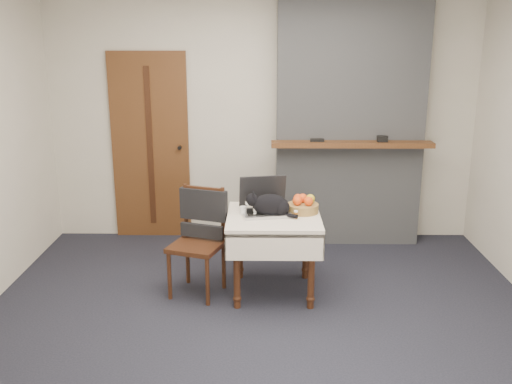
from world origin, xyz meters
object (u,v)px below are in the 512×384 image
door (150,147)px  cat (271,205)px  chair (201,226)px  cream_jar (243,210)px  fruit_basket (303,205)px  pill_bottle (296,214)px  laptop (265,204)px  side_table (274,228)px

door → cat: bearing=-48.9°
cat → chair: 0.64m
cream_jar → fruit_basket: fruit_basket is taller
cat → cream_jar: cat is taller
pill_bottle → chair: bearing=170.7°
laptop → chair: laptop is taller
laptop → cream_jar: bearing=-170.3°
cat → fruit_basket: size_ratio=1.66×
door → fruit_basket: (1.55, -1.36, -0.24)m
pill_bottle → fruit_basket: bearing=67.8°
side_table → pill_bottle: pill_bottle is taller
side_table → chair: (-0.62, 0.05, -0.00)m
side_table → cat: 0.21m
cream_jar → pill_bottle: 0.45m
door → chair: bearing=-64.2°
cream_jar → cat: bearing=-8.8°
cat → fruit_basket: cat is taller
cat → side_table: bearing=31.4°
side_table → fruit_basket: (0.25, 0.09, 0.17)m
side_table → chair: size_ratio=0.85×
pill_bottle → chair: chair is taller
laptop → pill_bottle: size_ratio=6.80×
cream_jar → laptop: bearing=20.6°
fruit_basket → chair: 0.89m
cream_jar → chair: bearing=175.6°
fruit_basket → cat: bearing=-159.4°
laptop → cat: size_ratio=1.05×
cream_jar → pill_bottle: bearing=-13.2°
door → laptop: size_ratio=4.34×
door → laptop: door is taller
cream_jar → chair: (-0.37, 0.03, -0.15)m
cream_jar → pill_bottle: (0.44, -0.10, 0.00)m
door → side_table: 1.99m
pill_bottle → cream_jar: bearing=166.8°
door → cat: door is taller
door → cat: 1.95m
side_table → cream_jar: cream_jar is taller
fruit_basket → chair: chair is taller
side_table → fruit_basket: bearing=19.4°
side_table → pill_bottle: size_ratio=11.51×
fruit_basket → cream_jar: bearing=-172.4°
side_table → pill_bottle: 0.25m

